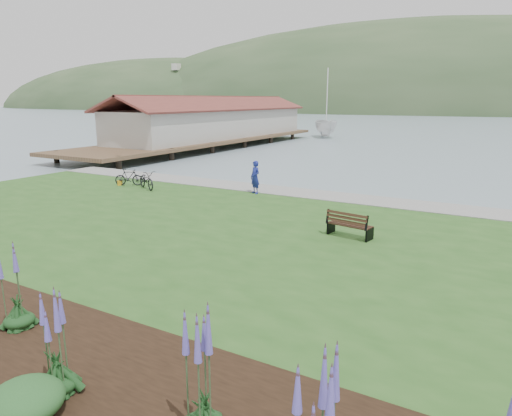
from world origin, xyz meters
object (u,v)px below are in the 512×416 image
Objects in this scene: bicycle_a at (146,180)px; sailboat at (326,137)px; person at (255,174)px; park_bench at (349,224)px.

sailboat is at bearing 35.43° from bicycle_a.
sailboat reaches higher than bicycle_a.
sailboat is at bearing 130.05° from person.
sailboat reaches higher than park_bench.
park_bench is 12.59m from bicycle_a.
park_bench is at bearing -13.36° from person.
park_bench is at bearing -101.16° from sailboat.
park_bench is 0.06× the size of sailboat.
person reaches higher than park_bench.
sailboat is at bearing 121.84° from park_bench.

